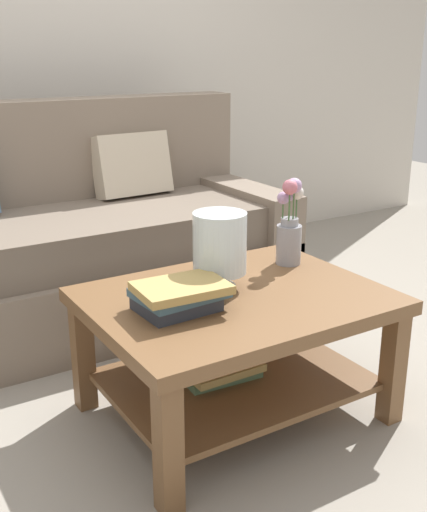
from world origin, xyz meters
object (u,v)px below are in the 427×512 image
Objects in this scene: couch at (67,250)px; flower_pitcher at (290,227)px; coffee_table at (235,329)px; glass_hurricane_vase at (220,245)px; book_stack_main at (179,295)px.

flower_pitcher is at bearing -59.56° from couch.
flower_pitcher is (0.37, 0.17, 0.29)m from coffee_table.
book_stack_main is at bearing -156.72° from glass_hurricane_vase.
coffee_table is at bearing -155.78° from flower_pitcher.
couch reaches higher than book_stack_main.
coffee_table is (0.21, -1.16, -0.02)m from couch.
couch is 6.09× the size of flower_pitcher.
flower_pitcher is (0.58, -0.99, 0.27)m from couch.
glass_hurricane_vase is at bearing -166.77° from flower_pitcher.
book_stack_main reaches higher than coffee_table.
couch is 1.18m from flower_pitcher.
coffee_table is 0.50m from flower_pitcher.
book_stack_main is (-0.24, -0.02, 0.19)m from coffee_table.
flower_pitcher is (0.38, 0.09, -0.01)m from glass_hurricane_vase.
flower_pitcher reaches higher than book_stack_main.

